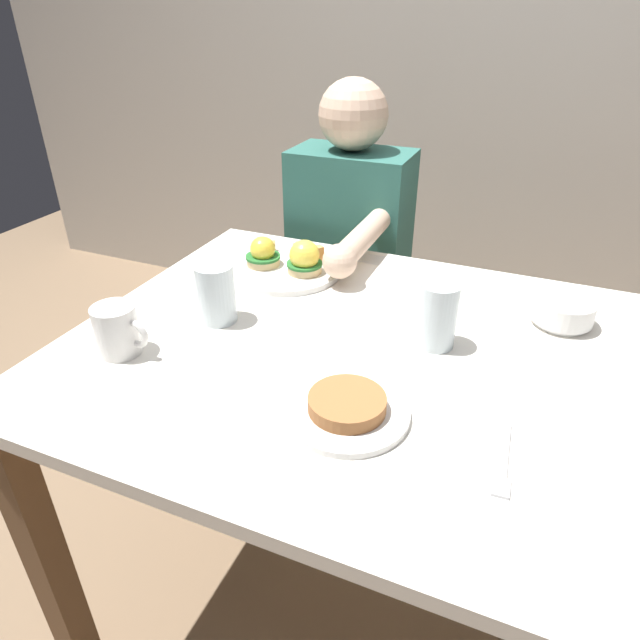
% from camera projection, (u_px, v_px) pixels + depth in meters
% --- Properties ---
extents(ground_plane, '(6.00, 6.00, 0.00)m').
position_uv_depth(ground_plane, '(367.00, 595.00, 1.41)').
color(ground_plane, '#7F664C').
extents(back_wall, '(4.80, 0.10, 2.60)m').
position_uv_depth(back_wall, '(519.00, 4.00, 1.95)').
color(back_wall, beige).
rests_on(back_wall, ground_plane).
extents(dining_table, '(1.20, 0.90, 0.74)m').
position_uv_depth(dining_table, '(381.00, 397.00, 1.09)').
color(dining_table, white).
rests_on(dining_table, ground_plane).
extents(eggs_benedict_plate, '(0.27, 0.27, 0.09)m').
position_uv_depth(eggs_benedict_plate, '(287.00, 263.00, 1.32)').
color(eggs_benedict_plate, white).
rests_on(eggs_benedict_plate, dining_table).
extents(fruit_bowl, '(0.12, 0.12, 0.05)m').
position_uv_depth(fruit_bowl, '(563.00, 311.00, 1.11)').
color(fruit_bowl, white).
rests_on(fruit_bowl, dining_table).
extents(coffee_mug, '(0.11, 0.08, 0.09)m').
position_uv_depth(coffee_mug, '(117.00, 329.00, 1.01)').
color(coffee_mug, white).
rests_on(coffee_mug, dining_table).
extents(fork, '(0.03, 0.16, 0.00)m').
position_uv_depth(fork, '(503.00, 463.00, 0.78)').
color(fork, silver).
rests_on(fork, dining_table).
extents(water_glass_near, '(0.07, 0.07, 0.13)m').
position_uv_depth(water_glass_near, '(437.00, 318.00, 1.03)').
color(water_glass_near, silver).
rests_on(water_glass_near, dining_table).
extents(water_glass_far, '(0.08, 0.08, 0.12)m').
position_uv_depth(water_glass_far, '(216.00, 296.00, 1.11)').
color(water_glass_far, silver).
rests_on(water_glass_far, dining_table).
extents(side_plate, '(0.20, 0.20, 0.04)m').
position_uv_depth(side_plate, '(345.00, 408.00, 0.87)').
color(side_plate, white).
rests_on(side_plate, dining_table).
extents(diner_person, '(0.34, 0.54, 1.14)m').
position_uv_depth(diner_person, '(347.00, 254.00, 1.66)').
color(diner_person, '#33333D').
rests_on(diner_person, ground_plane).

